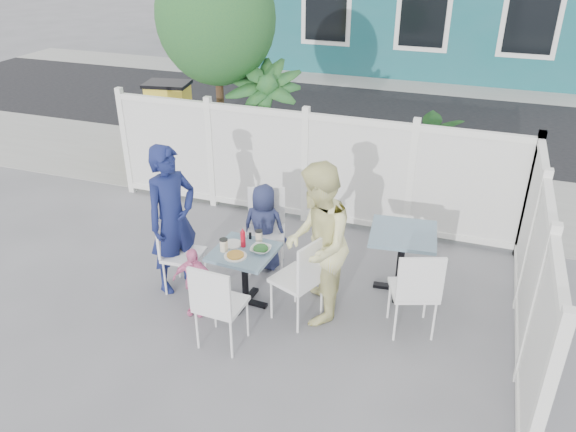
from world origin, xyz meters
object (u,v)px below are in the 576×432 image
(woman, at_px, (317,244))
(chair_right, at_px, (303,274))
(utility_cabinet, at_px, (171,122))
(man, at_px, (172,219))
(boy, at_px, (264,227))
(main_table, at_px, (244,263))
(chair_back, at_px, (266,222))
(spare_table, at_px, (402,246))
(chair_near, at_px, (217,301))
(toddler, at_px, (194,281))
(chair_left, at_px, (176,247))

(woman, bearing_deg, chair_right, -46.35)
(utility_cabinet, relative_size, chair_right, 1.28)
(man, relative_size, boy, 1.59)
(main_table, relative_size, woman, 0.39)
(chair_back, xyz_separation_m, man, (-0.81, -0.80, 0.30))
(chair_right, xyz_separation_m, woman, (0.10, 0.15, 0.29))
(spare_table, bearing_deg, chair_right, -133.74)
(chair_near, relative_size, man, 0.56)
(main_table, xyz_separation_m, chair_back, (-0.08, 0.87, 0.05))
(main_table, relative_size, man, 0.39)
(spare_table, height_order, toddler, toddler)
(main_table, xyz_separation_m, man, (-0.89, 0.07, 0.34))
(chair_left, height_order, chair_near, chair_near)
(woman, bearing_deg, chair_near, -55.38)
(chair_back, xyz_separation_m, toddler, (-0.37, -1.21, -0.17))
(spare_table, relative_size, boy, 0.72)
(chair_right, bearing_deg, main_table, 105.17)
(main_table, height_order, chair_left, chair_left)
(chair_back, relative_size, man, 0.57)
(utility_cabinet, xyz_separation_m, chair_back, (2.97, -2.87, -0.07))
(toddler, bearing_deg, chair_right, 4.98)
(man, bearing_deg, chair_left, -112.57)
(main_table, relative_size, spare_table, 0.86)
(main_table, xyz_separation_m, woman, (0.80, 0.07, 0.35))
(chair_right, bearing_deg, woman, -10.67)
(chair_back, distance_m, chair_near, 1.65)
(utility_cabinet, height_order, boy, utility_cabinet)
(boy, bearing_deg, utility_cabinet, -47.09)
(spare_table, height_order, chair_back, chair_back)
(spare_table, height_order, chair_left, chair_left)
(utility_cabinet, xyz_separation_m, main_table, (3.06, -3.73, -0.12))
(main_table, distance_m, woman, 0.88)
(chair_back, bearing_deg, chair_left, 29.29)
(chair_left, xyz_separation_m, chair_right, (1.56, -0.11, 0.04))
(utility_cabinet, height_order, spare_table, utility_cabinet)
(boy, bearing_deg, main_table, 93.39)
(main_table, distance_m, boy, 0.79)
(man, height_order, boy, man)
(spare_table, distance_m, toddler, 2.35)
(chair_left, relative_size, boy, 0.85)
(chair_right, xyz_separation_m, man, (-1.60, 0.15, 0.29))
(utility_cabinet, distance_m, toddler, 4.85)
(man, bearing_deg, chair_back, -22.29)
(man, bearing_deg, boy, -25.54)
(spare_table, relative_size, chair_right, 0.79)
(chair_back, bearing_deg, boy, 73.54)
(chair_near, bearing_deg, chair_right, 49.41)
(utility_cabinet, xyz_separation_m, chair_right, (3.76, -3.82, -0.06))
(main_table, xyz_separation_m, chair_right, (0.70, -0.08, 0.06))
(spare_table, height_order, boy, boy)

